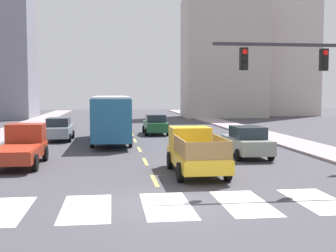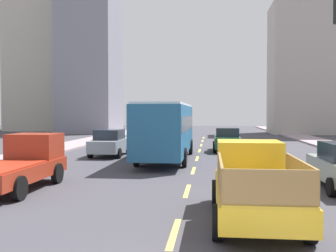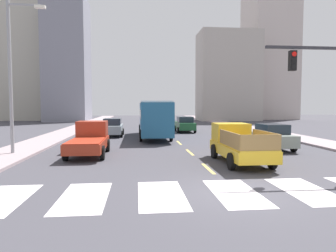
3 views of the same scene
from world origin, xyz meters
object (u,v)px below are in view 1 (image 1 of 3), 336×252
(pickup_stakebed, at_px, (195,152))
(sedan_near_left, at_px, (247,142))
(sedan_far, at_px, (59,129))
(sedan_mid, at_px, (155,124))
(pickup_dark, at_px, (22,146))
(city_bus, at_px, (111,115))

(pickup_stakebed, bearing_deg, sedan_near_left, 46.33)
(sedan_far, bearing_deg, sedan_mid, 27.69)
(pickup_stakebed, xyz_separation_m, sedan_near_left, (3.77, 4.27, -0.08))
(pickup_stakebed, distance_m, pickup_dark, 8.79)
(pickup_dark, height_order, sedan_mid, pickup_dark)
(pickup_stakebed, xyz_separation_m, sedan_far, (-7.62, 14.23, -0.08))
(pickup_stakebed, bearing_deg, sedan_mid, 87.72)
(pickup_stakebed, height_order, pickup_dark, same)
(pickup_dark, distance_m, city_bus, 10.27)
(city_bus, distance_m, sedan_near_left, 11.19)
(pickup_dark, bearing_deg, sedan_near_left, 4.44)
(pickup_stakebed, distance_m, sedan_near_left, 5.70)
(sedan_mid, bearing_deg, sedan_near_left, -72.61)
(sedan_mid, relative_size, sedan_near_left, 1.00)
(pickup_dark, distance_m, sedan_far, 10.96)
(pickup_dark, bearing_deg, pickup_stakebed, -22.23)
(sedan_mid, xyz_separation_m, sedan_near_left, (3.75, -13.84, 0.00))
(city_bus, relative_size, sedan_far, 2.45)
(pickup_dark, bearing_deg, sedan_far, 86.93)
(sedan_mid, xyz_separation_m, sedan_far, (-7.64, -3.89, 0.00))
(sedan_mid, distance_m, sedan_far, 8.57)
(pickup_stakebed, bearing_deg, city_bus, 104.40)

